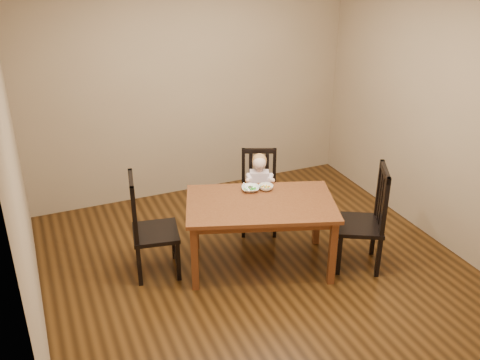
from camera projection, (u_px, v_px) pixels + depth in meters
name	position (u px, v px, depth m)	size (l,w,h in m)	color
room	(261.00, 143.00, 4.66)	(4.01, 4.01, 2.71)	#492A0F
dining_table	(261.00, 210.00, 5.09)	(1.60, 1.25, 0.70)	#4F2712
chair_child	(259.00, 193.00, 5.82)	(0.51, 0.50, 0.91)	black
chair_left	(150.00, 228.00, 5.03)	(0.49, 0.51, 1.03)	black
chair_right	(365.00, 220.00, 5.14)	(0.60, 0.60, 1.05)	black
toddler	(259.00, 185.00, 5.73)	(0.27, 0.34, 0.46)	white
bowl_peas	(250.00, 189.00, 5.26)	(0.17, 0.17, 0.04)	white
bowl_veg	(266.00, 187.00, 5.28)	(0.15, 0.15, 0.05)	white
fork	(246.00, 188.00, 5.23)	(0.03, 0.14, 0.05)	silver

